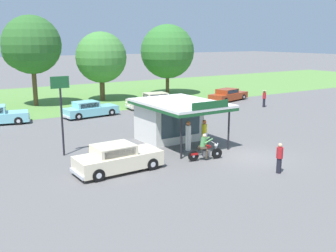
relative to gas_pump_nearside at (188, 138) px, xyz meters
The scene contains 17 objects.
ground_plane 3.67m from the gas_pump_nearside, 49.98° to the right, with size 300.00×300.00×0.00m, color #5B5959.
grass_verge_strip 27.38m from the gas_pump_nearside, 85.20° to the left, with size 120.00×24.00×0.01m, color #56843D.
service_station_kiosk 3.05m from the gas_pump_nearside, 77.77° to the left, with size 4.54×6.40×3.32m.
gas_pump_nearside is the anchor object (origin of this frame).
gas_pump_offside 1.25m from the gas_pump_nearside, ahead, with size 0.44×0.44×1.90m.
motorcycle_with_rider 1.94m from the gas_pump_nearside, 95.46° to the right, with size 2.13×0.78×1.58m.
featured_classic_sedan 5.39m from the gas_pump_nearside, 169.52° to the right, with size 4.86×2.02×1.49m.
parked_car_back_row_centre_right 21.22m from the gas_pump_nearside, 42.13° to the left, with size 5.80×3.15×1.40m.
parked_car_back_row_centre 14.00m from the gas_pump_nearside, 94.00° to the left, with size 5.17×2.25×1.44m.
parked_car_back_row_far_left 16.13m from the gas_pump_nearside, 67.45° to the left, with size 5.46×2.43×1.53m.
bystander_chatting_near_pumps 18.55m from the gas_pump_nearside, 29.47° to the left, with size 0.38×0.38×1.76m.
bystander_admiring_sedan 11.02m from the gas_pump_nearside, 73.32° to the left, with size 0.34×0.34×1.71m.
bystander_leaning_by_kiosk 6.06m from the gas_pump_nearside, 73.54° to the right, with size 0.34×0.34×1.63m.
tree_oak_right 23.82m from the gas_pump_nearside, 99.34° to the left, with size 6.00×6.00×9.33m.
tree_oak_centre 26.28m from the gas_pump_nearside, 60.35° to the left, with size 6.67×6.67×8.72m.
tree_oak_far_right 23.08m from the gas_pump_nearside, 80.21° to the left, with size 5.72×5.72×7.75m.
roadside_pole_sign 7.98m from the gas_pump_nearside, 153.31° to the left, with size 1.10×0.12×4.79m.
Camera 1 is at (-15.96, -16.33, 6.91)m, focal length 41.55 mm.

